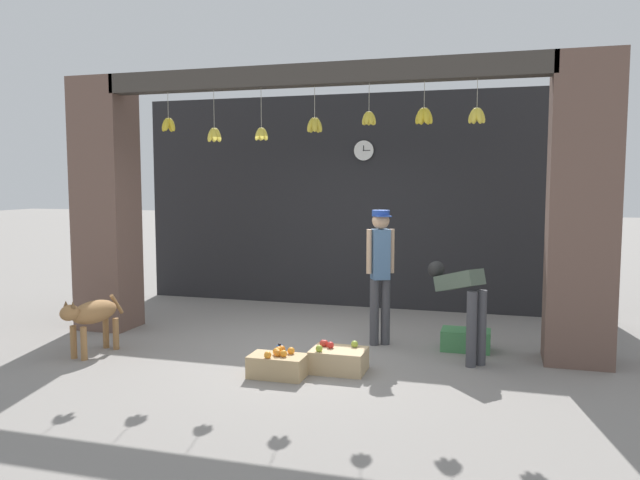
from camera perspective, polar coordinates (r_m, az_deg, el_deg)
name	(u,v)px	position (r m, az deg, el deg)	size (l,w,h in m)	color
ground_plane	(311,349)	(7.45, -0.85, -9.94)	(60.00, 60.00, 0.00)	gray
shop_back_wall	(361,202)	(9.75, 3.73, 3.53)	(7.18, 0.12, 3.31)	#232326
shop_pillar_left	(106,205)	(8.78, -18.96, 3.04)	(0.70, 0.60, 3.31)	brown
shop_pillar_right	(582,211)	(7.22, 22.83, 2.45)	(0.70, 0.60, 3.31)	brown
storefront_awning	(315,79)	(7.39, -0.50, 14.49)	(5.28, 0.29, 0.87)	#3D3833
dog	(92,315)	(7.57, -20.15, -6.46)	(0.36, 0.93, 0.67)	#9E7042
shopkeeper	(380,266)	(7.49, 5.54, -2.41)	(0.31, 0.30, 1.63)	#424247
worker_stooping	(462,298)	(7.01, 12.86, -5.15)	(0.68, 0.65, 1.06)	#424247
fruit_crate_oranges	(278,365)	(6.43, -3.90, -11.34)	(0.57, 0.32, 0.29)	tan
fruit_crate_apples	(338,360)	(6.59, 1.69, -10.88)	(0.56, 0.42, 0.30)	tan
produce_box_green	(466,340)	(7.57, 13.18, -8.89)	(0.56, 0.35, 0.24)	#42844C
water_bottle	(280,355)	(6.82, -3.71, -10.44)	(0.07, 0.07, 0.24)	#2D60AD
wall_clock	(364,150)	(9.66, 4.03, 8.17)	(0.32, 0.03, 0.32)	black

